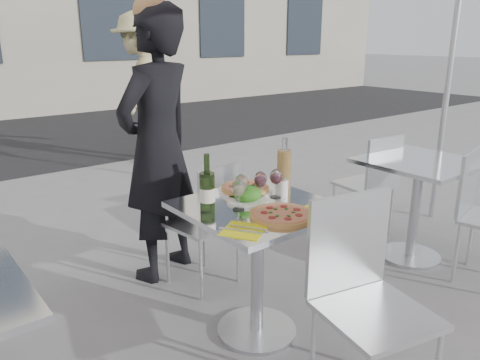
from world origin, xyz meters
TOP-DOWN VIEW (x-y plane):
  - ground at (0.00, 0.00)m, footprint 80.00×80.00m
  - main_table at (0.00, 0.00)m, footprint 0.72×0.72m
  - side_table_right at (1.50, 0.00)m, footprint 0.72×0.72m
  - chair_far at (0.09, 0.56)m, footprint 0.44×0.45m
  - chair_near at (0.06, -0.63)m, footprint 0.51×0.52m
  - side_chair_rfar at (1.58, 0.44)m, footprint 0.42×0.43m
  - woman_diner at (-0.05, 0.95)m, footprint 0.76×0.63m
  - pedestrian_b at (1.28, 3.79)m, footprint 1.34×1.39m
  - pizza_near at (-0.02, -0.19)m, footprint 0.31×0.31m
  - pizza_far at (0.09, 0.21)m, footprint 0.31×0.31m
  - salad_plate at (-0.01, 0.08)m, footprint 0.22×0.22m
  - wine_bottle at (-0.26, 0.08)m, footprint 0.07×0.08m
  - carafe at (0.31, 0.14)m, footprint 0.08×0.08m
  - sugar_shaker at (0.20, 0.04)m, footprint 0.06×0.06m
  - wineglass_white_a at (-0.12, 0.01)m, footprint 0.07×0.07m
  - wineglass_white_b at (-0.05, 0.08)m, footprint 0.07×0.07m
  - wineglass_red_a at (0.06, 0.05)m, footprint 0.07×0.07m
  - wineglass_red_b at (0.16, 0.04)m, footprint 0.07×0.07m
  - napkin_left at (-0.26, -0.21)m, footprint 0.25×0.25m
  - napkin_right at (0.26, -0.24)m, footprint 0.20×0.20m

SIDE VIEW (x-z plane):
  - ground at x=0.00m, z-range 0.00..0.00m
  - chair_far at x=0.09m, z-range 0.08..0.92m
  - side_chair_rfar at x=1.58m, z-range 0.08..0.93m
  - main_table at x=0.00m, z-range 0.16..0.91m
  - side_table_right at x=1.50m, z-range 0.16..0.91m
  - chair_near at x=0.06m, z-range 0.09..1.02m
  - napkin_left at x=-0.26m, z-range 0.75..0.76m
  - napkin_right at x=0.26m, z-range 0.75..0.76m
  - pizza_near at x=-0.02m, z-range 0.75..0.77m
  - pizza_far at x=0.09m, z-range 0.75..0.78m
  - salad_plate at x=-0.01m, z-range 0.74..0.83m
  - sugar_shaker at x=0.20m, z-range 0.75..0.86m
  - wineglass_white_a at x=-0.12m, z-range 0.78..0.94m
  - wineglass_white_b at x=-0.05m, z-range 0.78..0.94m
  - wineglass_red_a at x=0.06m, z-range 0.78..0.94m
  - wineglass_red_b at x=0.16m, z-range 0.78..0.94m
  - wine_bottle at x=-0.26m, z-range 0.72..1.01m
  - carafe at x=0.31m, z-range 0.72..1.01m
  - woman_diner at x=-0.05m, z-range 0.00..1.78m
  - pedestrian_b at x=1.28m, z-range 0.00..1.90m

